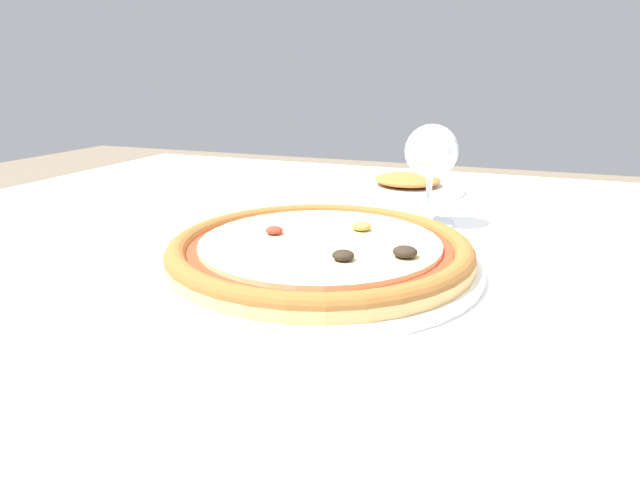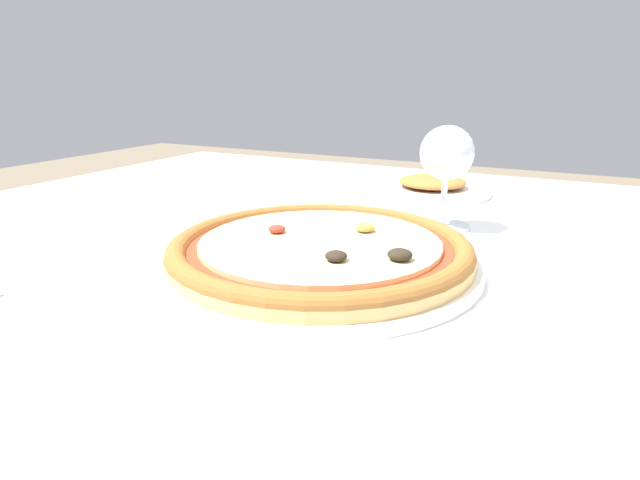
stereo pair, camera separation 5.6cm
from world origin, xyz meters
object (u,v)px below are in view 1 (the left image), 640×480
at_px(wine_glass_far_right, 431,156).
at_px(pizza_plate, 320,252).
at_px(dining_table, 347,304).
at_px(side_plate, 405,184).

bearing_deg(wine_glass_far_right, pizza_plate, -110.02).
height_order(dining_table, pizza_plate, pizza_plate).
bearing_deg(pizza_plate, wine_glass_far_right, 69.98).
relative_size(dining_table, pizza_plate, 3.99).
height_order(dining_table, side_plate, side_plate).
xyz_separation_m(wine_glass_far_right, side_plate, (-0.07, 0.20, -0.08)).
distance_m(wine_glass_far_right, side_plate, 0.23).
bearing_deg(dining_table, pizza_plate, -94.03).
distance_m(dining_table, wine_glass_far_right, 0.22).
distance_m(dining_table, side_plate, 0.34).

